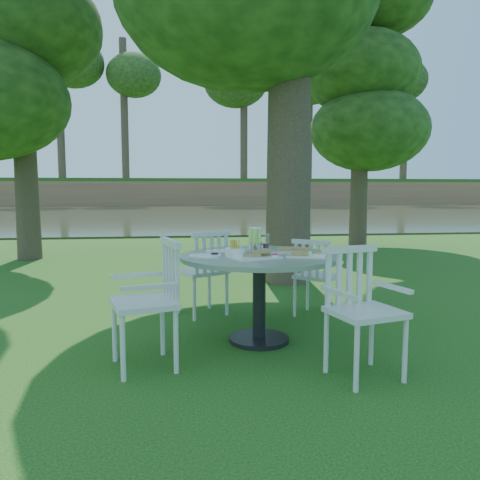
% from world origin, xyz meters
% --- Properties ---
extents(ground, '(140.00, 140.00, 0.00)m').
position_xyz_m(ground, '(0.00, 0.00, 0.00)').
color(ground, '#133E0C').
rests_on(ground, ground).
extents(table, '(1.46, 1.46, 0.82)m').
position_xyz_m(table, '(0.05, -0.80, 0.67)').
color(table, black).
rests_on(table, ground).
extents(chair_ne, '(0.60, 0.60, 0.87)m').
position_xyz_m(chair_ne, '(0.79, -0.05, 0.51)').
color(chair_ne, silver).
rests_on(chair_ne, ground).
extents(chair_nw, '(0.64, 0.63, 0.96)m').
position_xyz_m(chair_nw, '(-0.38, 0.15, 0.56)').
color(chair_nw, silver).
rests_on(chair_nw, ground).
extents(chair_sw, '(0.60, 0.62, 1.01)m').
position_xyz_m(chair_sw, '(-0.87, -1.28, 0.60)').
color(chair_sw, silver).
rests_on(chair_sw, ground).
extents(chair_se, '(0.59, 0.57, 0.97)m').
position_xyz_m(chair_se, '(0.67, -1.64, 0.57)').
color(chair_se, silver).
rests_on(chair_se, ground).
extents(tableware, '(1.23, 0.84, 0.24)m').
position_xyz_m(tableware, '(-0.01, -0.75, 0.86)').
color(tableware, white).
rests_on(tableware, table).
extents(tree_right, '(3.13, 3.13, 9.79)m').
position_xyz_m(tree_right, '(3.93, 6.63, 5.85)').
color(tree_right, black).
rests_on(tree_right, ground).
extents(river, '(100.00, 28.00, 0.12)m').
position_xyz_m(river, '(0.00, 23.00, 0.00)').
color(river, '#2D321D').
rests_on(river, ground).
extents(far_bank, '(100.00, 18.00, 15.20)m').
position_xyz_m(far_bank, '(0.28, 41.12, 7.25)').
color(far_bank, '#895C40').
rests_on(far_bank, ground).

